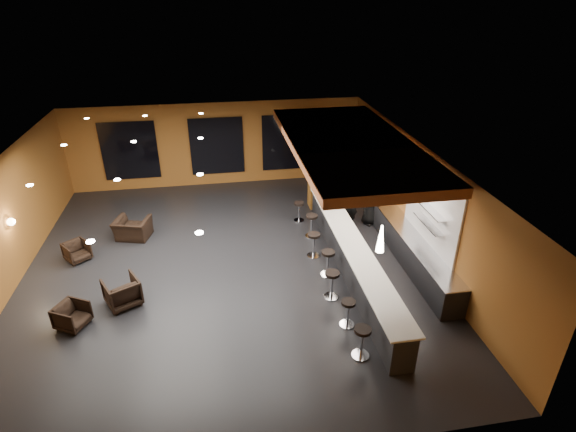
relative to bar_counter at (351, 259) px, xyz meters
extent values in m
cube|color=black|center=(-3.65, 1.00, -0.55)|extent=(12.00, 13.00, 0.10)
cube|color=black|center=(-3.65, 1.00, 3.05)|extent=(12.00, 13.00, 0.10)
cube|color=brown|center=(-3.65, 7.55, 1.25)|extent=(12.00, 0.10, 3.50)
cube|color=brown|center=(-3.65, -5.55, 1.25)|extent=(12.00, 0.10, 3.50)
cube|color=brown|center=(2.40, 1.00, 1.25)|extent=(0.10, 13.00, 3.50)
cube|color=#AC5C32|center=(0.35, 2.00, 2.86)|extent=(3.60, 8.00, 0.28)
cube|color=black|center=(-7.15, 7.44, 1.20)|extent=(2.20, 0.06, 2.40)
cube|color=black|center=(-3.65, 7.44, 1.20)|extent=(2.20, 0.06, 2.40)
cube|color=black|center=(-0.65, 7.44, 1.20)|extent=(2.20, 0.06, 2.40)
cube|color=white|center=(2.31, 0.00, 1.50)|extent=(0.06, 3.20, 2.40)
cube|color=black|center=(0.00, 0.00, 0.00)|extent=(0.60, 8.00, 1.00)
cube|color=silver|center=(0.00, 0.00, 0.52)|extent=(0.78, 8.10, 0.05)
cube|color=black|center=(2.00, 0.50, -0.07)|extent=(0.70, 6.00, 0.86)
cube|color=silver|center=(2.00, 0.50, 0.39)|extent=(0.72, 6.00, 0.03)
cube|color=silver|center=(2.17, -0.20, 1.10)|extent=(0.30, 1.50, 0.03)
cube|color=silver|center=(2.17, -0.20, 1.55)|extent=(0.30, 1.50, 0.03)
cube|color=brown|center=(0.00, 4.60, 1.25)|extent=(0.60, 0.60, 3.50)
sphere|color=#FFE5B2|center=(-9.53, 1.50, 1.30)|extent=(0.22, 0.22, 0.22)
cone|color=white|center=(0.00, -2.00, 1.85)|extent=(0.20, 0.20, 0.70)
cone|color=white|center=(0.00, 0.50, 1.85)|extent=(0.20, 0.20, 0.70)
cone|color=white|center=(0.00, 3.00, 1.85)|extent=(0.20, 0.20, 0.70)
imported|color=black|center=(0.72, 2.75, 0.40)|extent=(0.67, 0.45, 1.80)
imported|color=black|center=(0.89, 3.60, 0.40)|extent=(1.03, 0.90, 1.80)
imported|color=black|center=(1.60, 2.91, 0.32)|extent=(0.93, 0.75, 1.65)
imported|color=black|center=(-7.60, -1.09, -0.18)|extent=(0.95, 0.94, 0.65)
imported|color=black|center=(-6.48, -0.38, -0.11)|extent=(1.14, 1.15, 0.79)
imported|color=black|center=(-8.22, 2.11, -0.19)|extent=(0.95, 0.95, 0.62)
imported|color=black|center=(-6.69, 3.25, -0.14)|extent=(1.31, 1.22, 0.71)
cylinder|color=silver|center=(-0.74, -3.30, -0.48)|extent=(0.42, 0.42, 0.03)
cylinder|color=silver|center=(-0.74, -3.30, -0.11)|extent=(0.07, 0.07, 0.73)
cylinder|color=black|center=(-0.74, -3.30, 0.28)|extent=(0.40, 0.40, 0.08)
cylinder|color=silver|center=(-0.75, -2.22, -0.49)|extent=(0.38, 0.38, 0.03)
cylinder|color=silver|center=(-0.75, -2.22, -0.15)|extent=(0.07, 0.07, 0.67)
cylinder|color=black|center=(-0.75, -2.22, 0.22)|extent=(0.36, 0.36, 0.08)
cylinder|color=silver|center=(-0.86, -1.04, -0.48)|extent=(0.42, 0.42, 0.03)
cylinder|color=silver|center=(-0.86, -1.04, -0.11)|extent=(0.07, 0.07, 0.73)
cylinder|color=black|center=(-0.86, -1.04, 0.28)|extent=(0.40, 0.40, 0.08)
cylinder|color=silver|center=(-0.71, 0.01, -0.48)|extent=(0.42, 0.42, 0.03)
cylinder|color=silver|center=(-0.71, 0.01, -0.12)|extent=(0.07, 0.07, 0.73)
cylinder|color=black|center=(-0.71, 0.01, 0.28)|extent=(0.39, 0.39, 0.08)
cylinder|color=silver|center=(-0.90, 1.10, -0.48)|extent=(0.41, 0.41, 0.03)
cylinder|color=silver|center=(-0.90, 1.10, -0.12)|extent=(0.07, 0.07, 0.72)
cylinder|color=black|center=(-0.90, 1.10, 0.27)|extent=(0.39, 0.39, 0.08)
cylinder|color=silver|center=(-0.70, 2.34, -0.48)|extent=(0.41, 0.41, 0.03)
cylinder|color=silver|center=(-0.70, 2.34, -0.12)|extent=(0.07, 0.07, 0.72)
cylinder|color=black|center=(-0.70, 2.34, 0.28)|extent=(0.39, 0.39, 0.08)
cylinder|color=silver|center=(-0.90, 3.53, -0.49)|extent=(0.37, 0.37, 0.03)
cylinder|color=silver|center=(-0.90, 3.53, -0.16)|extent=(0.07, 0.07, 0.65)
cylinder|color=black|center=(-0.90, 3.53, 0.20)|extent=(0.35, 0.35, 0.07)
camera|label=1|loc=(-3.71, -10.71, 7.26)|focal=28.00mm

